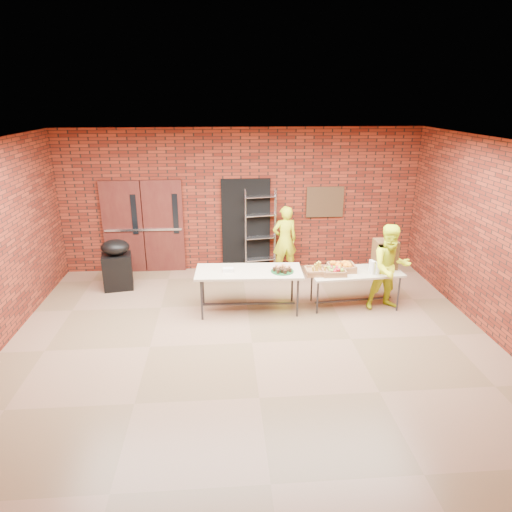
{
  "coord_description": "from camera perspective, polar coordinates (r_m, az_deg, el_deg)",
  "views": [
    {
      "loc": [
        -0.44,
        -6.56,
        3.84
      ],
      "look_at": [
        0.17,
        1.4,
        1.01
      ],
      "focal_mm": 32.0,
      "sensor_mm": 36.0,
      "label": 1
    }
  ],
  "objects": [
    {
      "name": "room",
      "position": [
        6.94,
        -0.54,
        0.68
      ],
      "size": [
        8.08,
        7.08,
        3.28
      ],
      "color": "brown",
      "rests_on": "ground"
    },
    {
      "name": "double_doors",
      "position": [
        10.53,
        -13.86,
        3.56
      ],
      "size": [
        1.78,
        0.12,
        2.1
      ],
      "color": "#4C1E15",
      "rests_on": "room"
    },
    {
      "name": "dark_doorway",
      "position": [
        10.41,
        -1.27,
        3.94
      ],
      "size": [
        1.1,
        0.06,
        2.1
      ],
      "primitive_type": "cube",
      "color": "black",
      "rests_on": "room"
    },
    {
      "name": "bronze_plaque",
      "position": [
        10.53,
        8.61,
        6.7
      ],
      "size": [
        0.85,
        0.04,
        0.7
      ],
      "primitive_type": "cube",
      "color": "#3E2819",
      "rests_on": "room"
    },
    {
      "name": "wire_rack",
      "position": [
        10.33,
        0.55,
        3.19
      ],
      "size": [
        0.72,
        0.33,
        1.88
      ],
      "primitive_type": null,
      "rotation": [
        0.0,
        0.0,
        0.15
      ],
      "color": "#B7B8BF",
      "rests_on": "room"
    },
    {
      "name": "table_left",
      "position": [
        8.39,
        -0.9,
        -2.26
      ],
      "size": [
        1.98,
        0.89,
        0.8
      ],
      "rotation": [
        0.0,
        0.0,
        -0.04
      ],
      "color": "beige",
      "rests_on": "room"
    },
    {
      "name": "table_right",
      "position": [
        8.8,
        12.28,
        -2.25
      ],
      "size": [
        1.77,
        0.86,
        0.71
      ],
      "rotation": [
        0.0,
        0.0,
        0.09
      ],
      "color": "beige",
      "rests_on": "room"
    },
    {
      "name": "basket_bananas",
      "position": [
        8.51,
        7.73,
        -1.85
      ],
      "size": [
        0.46,
        0.36,
        0.14
      ],
      "color": "olive",
      "rests_on": "table_right"
    },
    {
      "name": "basket_oranges",
      "position": [
        8.75,
        10.62,
        -1.39
      ],
      "size": [
        0.5,
        0.39,
        0.16
      ],
      "color": "olive",
      "rests_on": "table_right"
    },
    {
      "name": "basket_apples",
      "position": [
        8.53,
        9.68,
        -1.94
      ],
      "size": [
        0.43,
        0.34,
        0.13
      ],
      "color": "olive",
      "rests_on": "table_right"
    },
    {
      "name": "muffin_tray",
      "position": [
        8.31,
        3.31,
        -1.66
      ],
      "size": [
        0.42,
        0.42,
        0.1
      ],
      "color": "#154F24",
      "rests_on": "table_left"
    },
    {
      "name": "napkin_box",
      "position": [
        8.32,
        -3.5,
        -1.73
      ],
      "size": [
        0.2,
        0.13,
        0.07
      ],
      "primitive_type": "cube",
      "color": "white",
      "rests_on": "table_left"
    },
    {
      "name": "coffee_dispenser",
      "position": [
        9.04,
        15.82,
        0.25
      ],
      "size": [
        0.41,
        0.37,
        0.54
      ],
      "primitive_type": "cube",
      "color": "#50351B",
      "rests_on": "table_right"
    },
    {
      "name": "cup_stack_front",
      "position": [
        8.68,
        14.38,
        -1.42
      ],
      "size": [
        0.08,
        0.08,
        0.25
      ],
      "primitive_type": "cylinder",
      "color": "white",
      "rests_on": "table_right"
    },
    {
      "name": "cup_stack_mid",
      "position": [
        8.71,
        14.96,
        -1.48
      ],
      "size": [
        0.08,
        0.08,
        0.23
      ],
      "primitive_type": "cylinder",
      "color": "white",
      "rests_on": "table_right"
    },
    {
      "name": "cup_stack_back",
      "position": [
        8.83,
        14.15,
        -1.15
      ],
      "size": [
        0.07,
        0.07,
        0.22
      ],
      "primitive_type": "cylinder",
      "color": "white",
      "rests_on": "table_right"
    },
    {
      "name": "covered_grill",
      "position": [
        9.87,
        -16.98,
        -0.99
      ],
      "size": [
        0.66,
        0.58,
        1.06
      ],
      "rotation": [
        0.0,
        0.0,
        0.18
      ],
      "color": "black",
      "rests_on": "room"
    },
    {
      "name": "volunteer_woman",
      "position": [
        10.22,
        3.61,
        2.01
      ],
      "size": [
        0.63,
        0.47,
        1.55
      ],
      "primitive_type": "imported",
      "rotation": [
        0.0,
        0.0,
        3.33
      ],
      "color": "#E5FC1C",
      "rests_on": "room"
    },
    {
      "name": "volunteer_man",
      "position": [
        8.81,
        16.41,
        -1.39
      ],
      "size": [
        0.86,
        0.71,
        1.64
      ],
      "primitive_type": "imported",
      "rotation": [
        0.0,
        0.0,
        0.12
      ],
      "color": "#E5FC1C",
      "rests_on": "room"
    }
  ]
}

